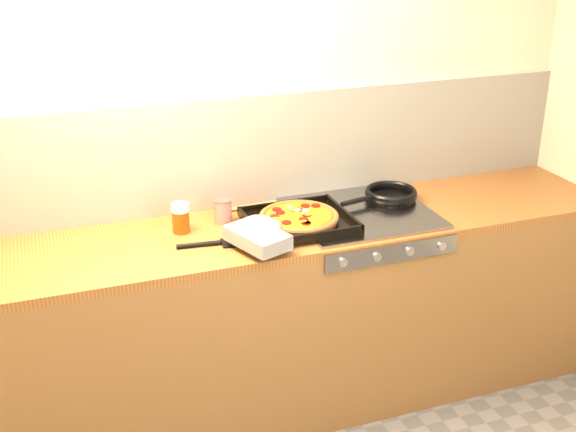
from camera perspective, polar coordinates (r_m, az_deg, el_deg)
name	(u,v)px	position (r m, az deg, el deg)	size (l,w,h in m)	color
room_shell	(243,152)	(3.21, -3.56, 5.08)	(3.20, 3.20, 3.20)	white
counter_run	(266,320)	(3.26, -1.79, -8.22)	(3.20, 0.62, 0.90)	brown
stovetop	(361,213)	(3.20, 5.78, 0.23)	(0.60, 0.56, 0.02)	gray
pizza_on_tray	(287,223)	(2.99, -0.09, -0.53)	(0.57, 0.50, 0.07)	black
frying_pan	(390,195)	(3.34, 8.06, 1.69)	(0.41, 0.28, 0.04)	black
tomato_can	(223,211)	(3.09, -5.15, 0.37)	(0.08, 0.08, 0.11)	#A60D1A
juice_glass	(181,218)	(3.02, -8.48, -0.14)	(0.08, 0.08, 0.13)	#C33A0B
wooden_spoon	(254,206)	(3.25, -2.73, 0.81)	(0.30, 0.05, 0.02)	#AA8348
black_spatula	(213,244)	(2.91, -5.91, -2.18)	(0.29, 0.09, 0.02)	black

